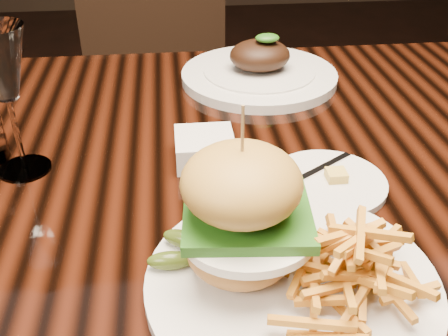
{
  "coord_description": "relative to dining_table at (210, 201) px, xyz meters",
  "views": [
    {
      "loc": [
        -0.05,
        -0.65,
        1.15
      ],
      "look_at": [
        0.01,
        -0.12,
        0.81
      ],
      "focal_mm": 42.0,
      "sensor_mm": 36.0,
      "label": 1
    }
  ],
  "objects": [
    {
      "name": "burger_plate",
      "position": [
        0.06,
        -0.27,
        0.13
      ],
      "size": [
        0.31,
        0.31,
        0.2
      ],
      "rotation": [
        0.0,
        0.0,
        -0.3
      ],
      "color": "silver",
      "rests_on": "dining_table"
    },
    {
      "name": "side_saucer",
      "position": [
        0.15,
        -0.09,
        0.08
      ],
      "size": [
        0.16,
        0.16,
        0.02
      ],
      "rotation": [
        0.0,
        0.0,
        0.06
      ],
      "color": "silver",
      "rests_on": "dining_table"
    },
    {
      "name": "chair_far",
      "position": [
        -0.08,
        0.89,
        -0.13
      ],
      "size": [
        0.52,
        0.52,
        0.95
      ],
      "rotation": [
        0.0,
        0.0,
        0.13
      ],
      "color": "black",
      "rests_on": "ground"
    },
    {
      "name": "far_dish",
      "position": [
        0.12,
        0.28,
        0.09
      ],
      "size": [
        0.3,
        0.3,
        0.1
      ],
      "rotation": [
        0.0,
        0.0,
        0.22
      ],
      "color": "silver",
      "rests_on": "dining_table"
    },
    {
      "name": "wine_glass",
      "position": [
        -0.26,
        -0.0,
        0.23
      ],
      "size": [
        0.08,
        0.08,
        0.21
      ],
      "color": "white",
      "rests_on": "dining_table"
    },
    {
      "name": "ramekin",
      "position": [
        -0.01,
        -0.0,
        0.1
      ],
      "size": [
        0.09,
        0.09,
        0.04
      ],
      "primitive_type": "cube",
      "rotation": [
        0.0,
        0.0,
        0.08
      ],
      "color": "silver",
      "rests_on": "dining_table"
    },
    {
      "name": "dining_table",
      "position": [
        0.0,
        0.0,
        0.0
      ],
      "size": [
        1.6,
        0.9,
        0.75
      ],
      "color": "black",
      "rests_on": "ground"
    }
  ]
}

